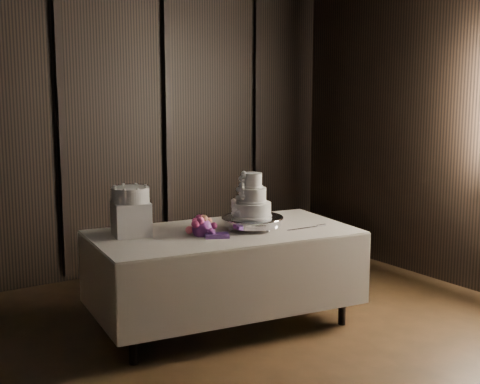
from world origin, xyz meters
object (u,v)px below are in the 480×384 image
display_table (224,274)px  bouquet (203,227)px  box_pedestal (131,219)px  cake_stand (252,223)px  small_cake (131,195)px  wedding_cake (251,200)px

display_table → bouquet: (-0.21, -0.03, 0.41)m
bouquet → box_pedestal: (-0.44, 0.30, 0.06)m
display_table → bouquet: bearing=-163.6°
cake_stand → small_cake: small_cake is taller
cake_stand → bouquet: (-0.45, 0.01, 0.02)m
cake_stand → wedding_cake: 0.18m
display_table → box_pedestal: 0.84m
display_table → cake_stand: (0.24, -0.04, 0.39)m
display_table → wedding_cake: wedding_cake is taller
bouquet → small_cake: bearing=145.2°
wedding_cake → small_cake: wedding_cake is taller
wedding_cake → box_pedestal: 0.92m
wedding_cake → box_pedestal: wedding_cake is taller
bouquet → box_pedestal: box_pedestal is taller
small_cake → bouquet: bearing=-34.8°
bouquet → display_table: bearing=8.9°
bouquet → small_cake: size_ratio=1.39×
box_pedestal → small_cake: 0.18m
display_table → wedding_cake: 0.61m
wedding_cake → cake_stand: bearing=39.0°
small_cake → display_table: bearing=-22.8°
cake_stand → wedding_cake: (-0.03, -0.01, 0.18)m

